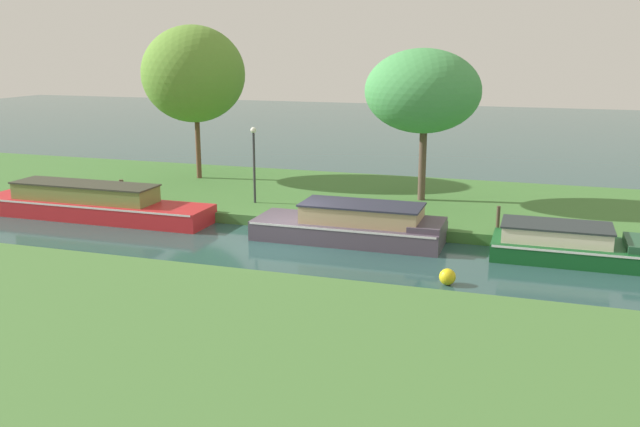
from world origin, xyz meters
TOP-DOWN VIEW (x-y plane):
  - ground_plane at (0.00, 0.00)m, footprint 120.00×120.00m
  - riverbank_far at (0.00, 7.00)m, footprint 72.00×10.00m
  - riverbank_near at (0.00, -9.00)m, footprint 72.00×10.00m
  - slate_barge at (2.20, 1.20)m, footprint 6.70×2.31m
  - forest_narrowboat at (9.30, 1.20)m, footprint 4.77×2.23m
  - red_cruiser at (-8.63, 1.20)m, footprint 9.79×2.01m
  - willow_tree_left at (-7.64, 8.23)m, footprint 4.91×4.76m
  - willow_tree_centre at (3.61, 6.26)m, footprint 4.66×4.11m
  - lamp_post at (-2.84, 4.14)m, footprint 0.24×0.24m
  - mooring_post_near at (7.02, 2.80)m, footprint 0.13×0.13m
  - mooring_post_far at (-8.30, 2.80)m, footprint 0.18×0.18m
  - channel_buoy at (5.99, -2.42)m, footprint 0.48×0.48m

SIDE VIEW (x-z plane):
  - ground_plane at x=0.00m, z-range 0.00..0.00m
  - riverbank_far at x=0.00m, z-range 0.00..0.40m
  - riverbank_near at x=0.00m, z-range 0.00..0.40m
  - channel_buoy at x=5.99m, z-range 0.00..0.48m
  - forest_narrowboat at x=9.30m, z-range -0.07..1.08m
  - slate_barge at x=2.20m, z-range -0.11..1.26m
  - red_cruiser at x=-8.63m, z-range -0.12..1.28m
  - mooring_post_near at x=7.02m, z-range 0.40..1.25m
  - mooring_post_far at x=-8.30m, z-range 0.40..1.29m
  - lamp_post at x=-2.84m, z-range 0.79..3.91m
  - willow_tree_centre at x=3.61m, z-range 1.83..8.07m
  - willow_tree_left at x=-7.64m, z-range 1.77..9.06m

